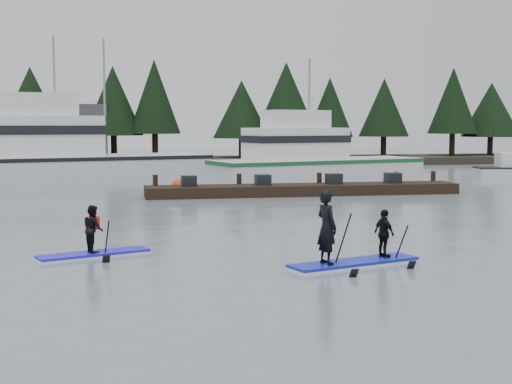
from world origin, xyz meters
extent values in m
plane|color=slate|center=(0.00, 0.00, 0.00)|extent=(160.00, 160.00, 0.00)
cube|color=#2D281E|center=(0.00, 42.00, 0.30)|extent=(70.00, 8.00, 0.60)
cube|color=silver|center=(-7.36, 31.10, 0.12)|extent=(18.71, 9.27, 2.40)
cube|color=white|center=(-9.46, 30.57, 2.63)|extent=(8.75, 5.48, 2.61)
cylinder|color=gray|center=(-8.24, 30.88, 5.19)|extent=(0.14, 0.14, 7.73)
cube|color=silver|center=(8.58, 27.69, 0.10)|extent=(14.82, 7.79, 2.04)
cube|color=white|center=(6.93, 27.22, 2.14)|extent=(6.97, 4.57, 2.04)
cylinder|color=gray|center=(7.89, 27.49, 4.36)|extent=(0.14, 0.14, 6.48)
cube|color=black|center=(4.28, 15.55, 0.25)|extent=(15.08, 2.14, 0.50)
sphere|color=red|center=(-1.29, 20.50, 0.00)|extent=(0.60, 0.60, 0.60)
cube|color=#1F17DB|center=(-5.21, 1.14, 0.05)|extent=(2.90, 1.65, 0.11)
imported|color=black|center=(-5.21, 1.14, 0.71)|extent=(0.63, 0.71, 1.21)
cube|color=red|center=(-5.21, 1.14, 0.86)|extent=(0.35, 0.29, 0.32)
cylinder|color=black|center=(-4.90, 1.03, 0.25)|extent=(0.22, 0.86, 1.48)
cube|color=#121FAF|center=(0.89, -1.31, 0.06)|extent=(3.43, 1.76, 0.12)
imported|color=black|center=(0.13, -1.56, 0.98)|extent=(0.58, 0.72, 1.73)
cylinder|color=black|center=(0.44, -1.69, 0.54)|extent=(0.20, 0.97, 1.65)
imported|color=black|center=(1.75, -1.04, 0.71)|extent=(0.48, 0.74, 1.17)
cylinder|color=black|center=(2.06, -1.18, 0.24)|extent=(0.18, 0.86, 1.46)
camera|label=1|loc=(-4.73, -17.22, 3.33)|focal=50.00mm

